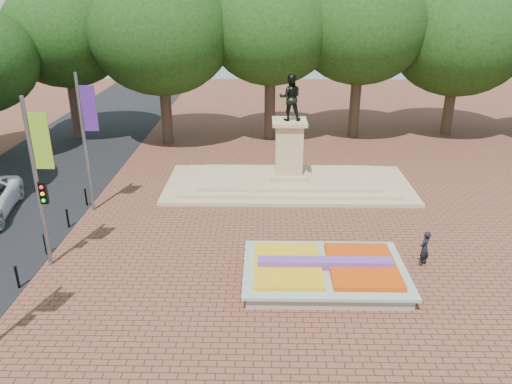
% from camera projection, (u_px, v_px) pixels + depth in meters
% --- Properties ---
extents(ground, '(90.00, 90.00, 0.00)m').
position_uv_depth(ground, '(296.00, 254.00, 21.45)').
color(ground, brown).
rests_on(ground, ground).
extents(asphalt_street, '(9.00, 90.00, 0.02)m').
position_uv_depth(asphalt_street, '(6.00, 205.00, 26.32)').
color(asphalt_street, black).
rests_on(asphalt_street, ground).
extents(flower_bed, '(6.30, 4.30, 0.91)m').
position_uv_depth(flower_bed, '(325.00, 271.00, 19.43)').
color(flower_bed, gray).
rests_on(flower_bed, ground).
extents(monument, '(14.00, 6.00, 6.40)m').
position_uv_depth(monument, '(288.00, 172.00, 28.52)').
color(monument, tan).
rests_on(monument, ground).
extents(tree_row_back, '(44.80, 8.80, 10.43)m').
position_uv_depth(tree_row_back, '(317.00, 48.00, 35.54)').
color(tree_row_back, '#3B2C20').
rests_on(tree_row_back, ground).
extents(banner_poles, '(0.88, 11.17, 7.00)m').
position_uv_depth(banner_poles, '(35.00, 179.00, 18.94)').
color(banner_poles, slate).
rests_on(banner_poles, ground).
extents(bollard_row, '(0.12, 13.12, 0.98)m').
position_uv_depth(bollard_row, '(32.00, 259.00, 20.04)').
color(bollard_row, black).
rests_on(bollard_row, ground).
extents(pedestrian, '(0.65, 0.65, 1.52)m').
position_uv_depth(pedestrian, '(425.00, 248.00, 20.36)').
color(pedestrian, black).
rests_on(pedestrian, ground).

